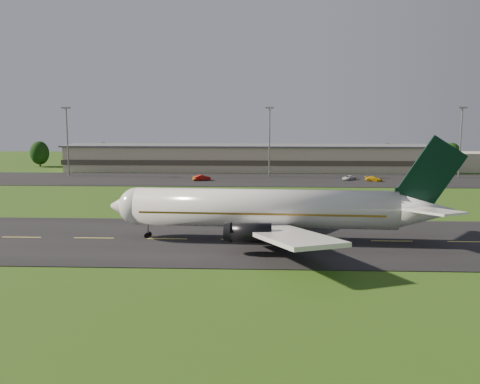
{
  "coord_description": "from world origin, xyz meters",
  "views": [
    {
      "loc": [
        3.2,
        -76.83,
        18.57
      ],
      "look_at": [
        -0.49,
        8.0,
        6.0
      ],
      "focal_mm": 40.0,
      "sensor_mm": 36.0,
      "label": 1
    }
  ],
  "objects_px": {
    "service_vehicle_c": "(349,178)",
    "service_vehicle_a": "(195,178)",
    "airliner": "(270,209)",
    "service_vehicle_b": "(202,178)",
    "light_mast_east": "(461,134)",
    "service_vehicle_d": "(374,179)",
    "light_mast_west": "(67,133)",
    "light_mast_centre": "(269,133)",
    "terminal": "(273,158)"
  },
  "relations": [
    {
      "from": "light_mast_west",
      "to": "service_vehicle_b",
      "type": "bearing_deg",
      "value": -14.49
    },
    {
      "from": "light_mast_west",
      "to": "service_vehicle_a",
      "type": "xyz_separation_m",
      "value": [
        39.4,
        -10.28,
        -12.01
      ]
    },
    {
      "from": "light_mast_east",
      "to": "service_vehicle_a",
      "type": "height_order",
      "value": "light_mast_east"
    },
    {
      "from": "terminal",
      "to": "airliner",
      "type": "bearing_deg",
      "value": -91.25
    },
    {
      "from": "light_mast_east",
      "to": "light_mast_west",
      "type": "bearing_deg",
      "value": 180.0
    },
    {
      "from": "service_vehicle_c",
      "to": "service_vehicle_d",
      "type": "bearing_deg",
      "value": 20.2
    },
    {
      "from": "service_vehicle_a",
      "to": "service_vehicle_b",
      "type": "relative_size",
      "value": 0.8
    },
    {
      "from": "airliner",
      "to": "light_mast_west",
      "type": "xyz_separation_m",
      "value": [
        -59.31,
        80.04,
        8.08
      ]
    },
    {
      "from": "airliner",
      "to": "terminal",
      "type": "height_order",
      "value": "airliner"
    },
    {
      "from": "light_mast_centre",
      "to": "service_vehicle_b",
      "type": "relative_size",
      "value": 4.43
    },
    {
      "from": "service_vehicle_b",
      "to": "light_mast_west",
      "type": "bearing_deg",
      "value": 50.54
    },
    {
      "from": "service_vehicle_a",
      "to": "service_vehicle_c",
      "type": "distance_m",
      "value": 42.8
    },
    {
      "from": "terminal",
      "to": "service_vehicle_d",
      "type": "height_order",
      "value": "terminal"
    },
    {
      "from": "light_mast_centre",
      "to": "service_vehicle_a",
      "type": "xyz_separation_m",
      "value": [
        -20.6,
        -10.28,
        -12.01
      ]
    },
    {
      "from": "light_mast_west",
      "to": "service_vehicle_a",
      "type": "relative_size",
      "value": 5.56
    },
    {
      "from": "terminal",
      "to": "service_vehicle_a",
      "type": "xyz_separation_m",
      "value": [
        -22.01,
        -26.47,
        -3.27
      ]
    },
    {
      "from": "light_mast_west",
      "to": "light_mast_east",
      "type": "bearing_deg",
      "value": 0.0
    },
    {
      "from": "service_vehicle_d",
      "to": "light_mast_centre",
      "type": "bearing_deg",
      "value": 93.43
    },
    {
      "from": "airliner",
      "to": "service_vehicle_d",
      "type": "relative_size",
      "value": 11.12
    },
    {
      "from": "airliner",
      "to": "service_vehicle_d",
      "type": "distance_m",
      "value": 75.61
    },
    {
      "from": "service_vehicle_a",
      "to": "service_vehicle_b",
      "type": "xyz_separation_m",
      "value": [
        2.0,
        -0.41,
        0.13
      ]
    },
    {
      "from": "light_mast_centre",
      "to": "light_mast_east",
      "type": "xyz_separation_m",
      "value": [
        55.0,
        0.0,
        0.0
      ]
    },
    {
      "from": "airliner",
      "to": "service_vehicle_b",
      "type": "distance_m",
      "value": 71.72
    },
    {
      "from": "terminal",
      "to": "light_mast_centre",
      "type": "relative_size",
      "value": 7.13
    },
    {
      "from": "light_mast_west",
      "to": "service_vehicle_d",
      "type": "height_order",
      "value": "light_mast_west"
    },
    {
      "from": "light_mast_centre",
      "to": "light_mast_east",
      "type": "bearing_deg",
      "value": 0.0
    },
    {
      "from": "light_mast_west",
      "to": "light_mast_east",
      "type": "relative_size",
      "value": 1.0
    },
    {
      "from": "airliner",
      "to": "light_mast_west",
      "type": "relative_size",
      "value": 2.52
    },
    {
      "from": "terminal",
      "to": "service_vehicle_d",
      "type": "bearing_deg",
      "value": -44.48
    },
    {
      "from": "airliner",
      "to": "light_mast_west",
      "type": "bearing_deg",
      "value": 129.4
    },
    {
      "from": "light_mast_centre",
      "to": "service_vehicle_d",
      "type": "xyz_separation_m",
      "value": [
        28.46,
        -10.38,
        -11.97
      ]
    },
    {
      "from": "terminal",
      "to": "light_mast_centre",
      "type": "height_order",
      "value": "light_mast_centre"
    },
    {
      "from": "terminal",
      "to": "service_vehicle_c",
      "type": "height_order",
      "value": "terminal"
    },
    {
      "from": "light_mast_east",
      "to": "service_vehicle_c",
      "type": "height_order",
      "value": "light_mast_east"
    },
    {
      "from": "service_vehicle_a",
      "to": "service_vehicle_c",
      "type": "relative_size",
      "value": 0.8
    },
    {
      "from": "light_mast_west",
      "to": "service_vehicle_b",
      "type": "relative_size",
      "value": 4.43
    },
    {
      "from": "light_mast_east",
      "to": "service_vehicle_a",
      "type": "relative_size",
      "value": 5.56
    },
    {
      "from": "airliner",
      "to": "light_mast_centre",
      "type": "relative_size",
      "value": 2.52
    },
    {
      "from": "airliner",
      "to": "light_mast_east",
      "type": "xyz_separation_m",
      "value": [
        55.69,
        80.04,
        8.08
      ]
    },
    {
      "from": "light_mast_east",
      "to": "service_vehicle_c",
      "type": "relative_size",
      "value": 4.47
    },
    {
      "from": "light_mast_centre",
      "to": "service_vehicle_b",
      "type": "distance_m",
      "value": 24.53
    },
    {
      "from": "terminal",
      "to": "service_vehicle_a",
      "type": "bearing_deg",
      "value": -129.74
    },
    {
      "from": "light_mast_east",
      "to": "light_mast_centre",
      "type": "bearing_deg",
      "value": 180.0
    },
    {
      "from": "terminal",
      "to": "service_vehicle_b",
      "type": "xyz_separation_m",
      "value": [
        -20.01,
        -26.88,
        -3.13
      ]
    },
    {
      "from": "light_mast_east",
      "to": "service_vehicle_a",
      "type": "bearing_deg",
      "value": -172.25
    },
    {
      "from": "light_mast_centre",
      "to": "light_mast_west",
      "type": "bearing_deg",
      "value": 180.0
    },
    {
      "from": "service_vehicle_d",
      "to": "service_vehicle_a",
      "type": "bearing_deg",
      "value": 113.35
    },
    {
      "from": "light_mast_east",
      "to": "service_vehicle_b",
      "type": "xyz_separation_m",
      "value": [
        -73.61,
        -10.7,
        -11.88
      ]
    },
    {
      "from": "service_vehicle_c",
      "to": "service_vehicle_a",
      "type": "bearing_deg",
      "value": -134.06
    },
    {
      "from": "service_vehicle_b",
      "to": "light_mast_centre",
      "type": "bearing_deg",
      "value": -85.07
    }
  ]
}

